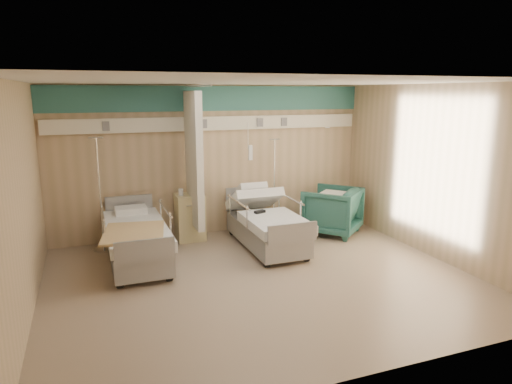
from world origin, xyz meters
The scene contains 13 objects.
ground centered at (0.00, 0.00, 0.00)m, with size 6.00×5.00×0.00m, color gray.
room_walls centered at (-0.03, 0.25, 1.86)m, with size 6.04×5.04×2.82m.
bed_right centered at (0.60, 1.30, 0.32)m, with size 1.00×2.16×0.63m, color silver, non-canonical shape.
bed_left centered at (-1.60, 1.30, 0.32)m, with size 1.00×2.16×0.63m, color silver, non-canonical shape.
bedside_cabinet centered at (-0.55, 2.20, 0.42)m, with size 0.50×0.48×0.85m, color #D2C183.
visitor_armchair centered at (2.08, 1.62, 0.45)m, with size 0.96×0.98×0.89m, color #20524A.
waffle_blanket centered at (2.12, 1.63, 0.93)m, with size 0.58×0.51×0.07m, color silver.
iv_stand_right centered at (1.15, 2.27, 0.37)m, with size 0.32×0.32×1.79m.
iv_stand_left centered at (-2.08, 2.15, 0.40)m, with size 0.35×0.35×1.95m.
call_remote centered at (0.48, 1.30, 0.65)m, with size 0.19×0.09×0.04m, color black.
tan_blanket centered at (-1.68, 0.84, 0.65)m, with size 0.85×1.07×0.04m, color tan.
toiletry_bag centered at (-0.42, 2.13, 0.91)m, with size 0.22×0.14×0.12m, color black.
white_cup centered at (-0.71, 2.16, 0.91)m, with size 0.08×0.08×0.12m, color white.
Camera 1 is at (-2.24, -5.78, 2.66)m, focal length 32.00 mm.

